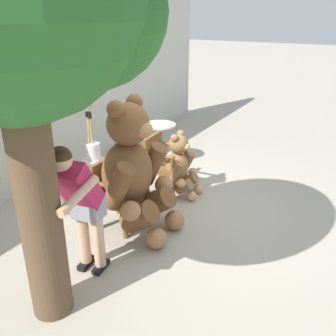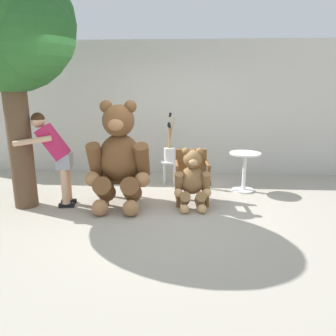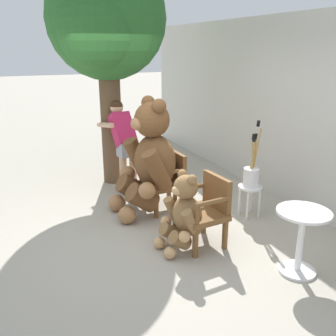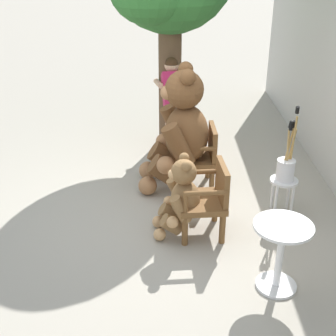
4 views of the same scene
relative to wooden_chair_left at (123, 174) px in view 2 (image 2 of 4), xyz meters
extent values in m
plane|color=#A8A091|center=(0.58, -0.52, -0.46)|extent=(60.00, 60.00, 0.00)
cube|color=beige|center=(0.58, 1.88, 0.94)|extent=(10.00, 0.16, 2.80)
cube|color=brown|center=(0.00, -0.06, -0.06)|extent=(0.57, 0.53, 0.07)
cylinder|color=brown|center=(-0.22, -0.28, -0.28)|extent=(0.07, 0.07, 0.37)
cylinder|color=brown|center=(0.24, -0.27, -0.28)|extent=(0.07, 0.07, 0.37)
cylinder|color=brown|center=(-0.23, 0.14, -0.28)|extent=(0.07, 0.07, 0.37)
cylinder|color=brown|center=(0.23, 0.15, -0.28)|extent=(0.07, 0.07, 0.37)
cube|color=brown|center=(0.00, 0.17, 0.19)|extent=(0.52, 0.07, 0.42)
cylinder|color=brown|center=(-0.25, -0.07, 0.20)|extent=(0.07, 0.48, 0.06)
cylinder|color=brown|center=(-0.24, -0.28, 0.09)|extent=(0.05, 0.05, 0.22)
cylinder|color=brown|center=(0.25, -0.06, 0.20)|extent=(0.07, 0.48, 0.06)
cylinder|color=brown|center=(0.26, -0.27, 0.09)|extent=(0.05, 0.05, 0.22)
cube|color=brown|center=(1.16, -0.06, -0.06)|extent=(0.60, 0.56, 0.07)
cylinder|color=brown|center=(0.94, -0.29, -0.28)|extent=(0.07, 0.07, 0.37)
cylinder|color=brown|center=(1.40, -0.25, -0.28)|extent=(0.07, 0.07, 0.37)
cylinder|color=brown|center=(0.91, 0.13, -0.28)|extent=(0.07, 0.07, 0.37)
cylinder|color=brown|center=(1.37, 0.17, -0.28)|extent=(0.07, 0.07, 0.37)
cube|color=brown|center=(1.14, 0.17, 0.19)|extent=(0.52, 0.10, 0.42)
cylinder|color=brown|center=(0.91, -0.08, 0.20)|extent=(0.09, 0.48, 0.06)
cylinder|color=brown|center=(0.92, -0.29, 0.09)|extent=(0.05, 0.05, 0.22)
cylinder|color=brown|center=(1.40, -0.04, 0.20)|extent=(0.09, 0.48, 0.06)
cylinder|color=brown|center=(1.42, -0.25, 0.09)|extent=(0.05, 0.05, 0.22)
ellipsoid|color=brown|center=(0.00, -0.18, 0.30)|extent=(0.70, 0.60, 0.79)
sphere|color=brown|center=(0.00, -0.22, 0.91)|extent=(0.50, 0.50, 0.50)
ellipsoid|color=#A47148|center=(0.01, -0.43, 0.87)|extent=(0.24, 0.19, 0.18)
sphere|color=black|center=(0.01, -0.43, 0.88)|extent=(0.07, 0.07, 0.07)
sphere|color=brown|center=(-0.19, -0.20, 1.12)|extent=(0.20, 0.20, 0.20)
sphere|color=brown|center=(0.19, -0.19, 1.12)|extent=(0.20, 0.20, 0.20)
cylinder|color=brown|center=(-0.36, -0.32, 0.30)|extent=(0.23, 0.44, 0.60)
sphere|color=#A47148|center=(-0.38, -0.48, 0.04)|extent=(0.23, 0.23, 0.23)
cylinder|color=brown|center=(0.37, -0.30, 0.30)|extent=(0.23, 0.44, 0.60)
sphere|color=#A47148|center=(0.40, -0.46, 0.04)|extent=(0.23, 0.23, 0.23)
cylinder|color=brown|center=(-0.20, -0.48, -0.13)|extent=(0.30, 0.50, 0.46)
sphere|color=#A47148|center=(-0.22, -0.71, -0.34)|extent=(0.25, 0.25, 0.25)
cylinder|color=brown|center=(0.22, -0.47, -0.13)|extent=(0.30, 0.50, 0.46)
sphere|color=#A47148|center=(0.25, -0.70, -0.34)|extent=(0.25, 0.25, 0.25)
ellipsoid|color=olive|center=(1.16, -0.24, -0.02)|extent=(0.42, 0.36, 0.45)
sphere|color=olive|center=(1.16, -0.26, 0.33)|extent=(0.29, 0.29, 0.29)
ellipsoid|color=tan|center=(1.17, -0.39, 0.30)|extent=(0.14, 0.12, 0.11)
sphere|color=black|center=(1.17, -0.39, 0.31)|extent=(0.04, 0.04, 0.04)
sphere|color=olive|center=(1.05, -0.26, 0.45)|extent=(0.11, 0.11, 0.11)
sphere|color=olive|center=(1.26, -0.24, 0.45)|extent=(0.11, 0.11, 0.11)
cylinder|color=olive|center=(0.95, -0.33, -0.02)|extent=(0.15, 0.26, 0.34)
sphere|color=tan|center=(0.95, -0.43, -0.17)|extent=(0.13, 0.13, 0.13)
cylinder|color=olive|center=(1.37, -0.30, -0.02)|extent=(0.15, 0.26, 0.34)
sphere|color=tan|center=(1.39, -0.39, -0.17)|extent=(0.13, 0.13, 0.13)
cylinder|color=olive|center=(1.05, -0.42, -0.27)|extent=(0.19, 0.29, 0.27)
sphere|color=tan|center=(1.05, -0.55, -0.39)|extent=(0.14, 0.14, 0.14)
cylinder|color=olive|center=(1.29, -0.40, -0.27)|extent=(0.19, 0.29, 0.27)
sphere|color=tan|center=(1.31, -0.53, -0.39)|extent=(0.14, 0.14, 0.14)
cube|color=black|center=(-0.88, -0.22, -0.43)|extent=(0.25, 0.12, 0.06)
cylinder|color=tan|center=(-0.88, -0.22, 0.01)|extent=(0.12, 0.12, 0.82)
cube|color=black|center=(-0.85, -0.40, -0.43)|extent=(0.25, 0.12, 0.06)
cylinder|color=tan|center=(-0.85, -0.40, 0.01)|extent=(0.12, 0.12, 0.82)
cube|color=gray|center=(-0.87, -0.31, 0.29)|extent=(0.26, 0.33, 0.24)
cube|color=#B21E4C|center=(-1.01, -0.34, 0.58)|extent=(0.50, 0.39, 0.56)
sphere|color=tan|center=(-1.21, -0.37, 0.92)|extent=(0.21, 0.21, 0.21)
sphere|color=#382314|center=(-1.21, -0.37, 0.94)|extent=(0.21, 0.21, 0.21)
cylinder|color=tan|center=(-1.23, -0.56, 0.63)|extent=(0.57, 0.17, 0.16)
cylinder|color=tan|center=(-1.04, -0.15, 0.46)|extent=(0.23, 0.12, 0.50)
cylinder|color=white|center=(0.72, 0.98, -0.02)|extent=(0.34, 0.34, 0.03)
cylinder|color=white|center=(0.82, 1.08, -0.25)|extent=(0.04, 0.04, 0.43)
cylinder|color=white|center=(0.62, 1.08, -0.25)|extent=(0.04, 0.04, 0.43)
cylinder|color=white|center=(0.82, 0.88, -0.25)|extent=(0.04, 0.04, 0.43)
cylinder|color=white|center=(0.62, 0.88, -0.25)|extent=(0.04, 0.04, 0.43)
cylinder|color=white|center=(0.72, 0.98, 0.13)|extent=(0.22, 0.22, 0.26)
cylinder|color=tan|center=(0.70, 1.02, 0.37)|extent=(0.10, 0.06, 0.59)
cylinder|color=black|center=(0.70, 1.02, 0.70)|extent=(0.05, 0.05, 0.09)
cylinder|color=tan|center=(0.72, 0.98, 0.37)|extent=(0.03, 0.11, 0.59)
cylinder|color=black|center=(0.72, 0.98, 0.71)|extent=(0.04, 0.06, 0.09)
cylinder|color=tan|center=(0.72, 0.98, 0.36)|extent=(0.05, 0.05, 0.57)
cylinder|color=black|center=(0.72, 0.98, 0.68)|extent=(0.05, 0.05, 0.08)
cylinder|color=tan|center=(0.73, 1.02, 0.46)|extent=(0.19, 0.06, 0.76)
cylinder|color=black|center=(0.73, 1.02, 0.89)|extent=(0.06, 0.05, 0.09)
cylinder|color=white|center=(2.11, 0.62, 0.24)|extent=(0.56, 0.56, 0.03)
cylinder|color=white|center=(2.11, 0.62, -0.12)|extent=(0.07, 0.07, 0.69)
cylinder|color=white|center=(2.11, 0.62, -0.45)|extent=(0.40, 0.40, 0.03)
cylinder|color=brown|center=(-1.52, -0.38, 0.65)|extent=(0.36, 0.36, 2.22)
sphere|color=#286028|center=(-1.52, -0.38, 2.29)|extent=(1.94, 1.94, 1.94)
sphere|color=#286028|center=(-1.03, -0.67, 2.10)|extent=(1.16, 1.16, 1.16)
camera|label=1|loc=(-3.35, -2.65, 2.10)|focal=40.00mm
camera|label=2|loc=(1.09, -5.23, 1.46)|focal=35.00mm
camera|label=3|loc=(4.76, -2.09, 1.87)|focal=40.00mm
camera|label=4|loc=(5.73, -0.48, 2.64)|focal=50.00mm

